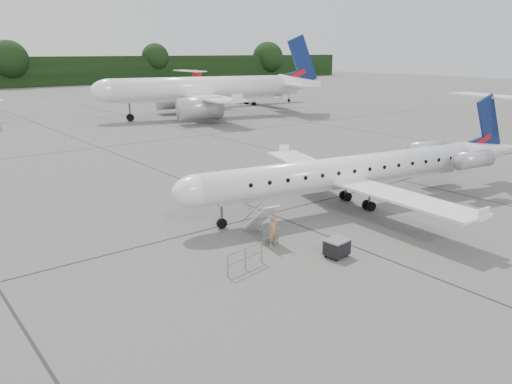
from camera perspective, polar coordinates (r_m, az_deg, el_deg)
ground at (r=29.71m, az=15.03°, el=-3.34°), size 320.00×320.00×0.00m
main_regional_jet at (r=31.15m, az=10.45°, el=4.01°), size 28.15×22.48×6.48m
airstair at (r=26.09m, az=0.51°, el=-3.10°), size 1.29×2.61×2.03m
passenger at (r=25.01m, az=2.02°, el=-4.47°), size 0.60×0.40×1.61m
safety_railing at (r=22.52m, az=-1.23°, el=-7.68°), size 2.18×0.43×1.00m
baggage_cart at (r=24.17m, az=9.22°, el=-6.29°), size 1.16×0.98×0.93m
bg_narrowbody at (r=74.20m, az=-6.41°, el=12.95°), size 37.70×31.26×11.73m
bg_regional_right at (r=92.56m, az=-0.21°, el=11.97°), size 25.28×18.63×6.47m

